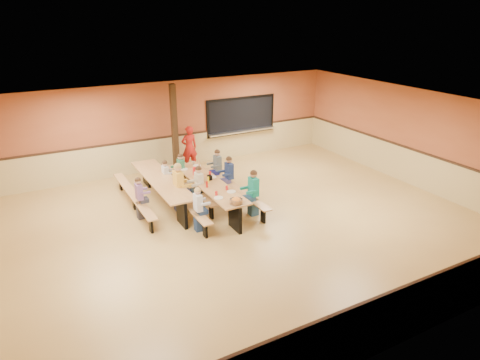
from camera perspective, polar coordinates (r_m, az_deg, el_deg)
ground at (r=11.18m, az=0.56°, el=-5.83°), size 12.00×12.00×0.00m
room_envelope at (r=10.88m, az=0.58°, el=-2.60°), size 12.04×10.04×3.02m
kitchen_pass_through at (r=15.94m, az=0.15°, el=8.36°), size 2.78×0.28×1.38m
structural_post at (r=14.34m, az=-8.71°, el=6.63°), size 0.18×0.18×3.00m
cafeteria_table_main at (r=11.94m, az=-4.13°, el=-1.24°), size 1.91×3.70×0.74m
cafeteria_table_second at (r=12.33m, az=-10.40°, el=-0.78°), size 1.91×3.70×0.74m
seated_child_white_left at (r=10.65m, az=-5.59°, el=-3.95°), size 0.34×0.28×1.15m
seated_adult_yellow at (r=11.75m, az=-8.17°, el=-1.00°), size 0.44×0.36×1.35m
seated_child_grey_left at (r=12.74m, az=-9.86°, el=0.14°), size 0.32×0.26×1.11m
seated_child_teal_right at (r=11.39m, az=1.80°, el=-1.77°), size 0.40×0.32×1.26m
seated_child_navy_right at (r=12.56m, az=-1.46°, el=0.42°), size 0.37×0.31×1.22m
seated_child_char_right at (r=13.22m, az=-3.01°, el=1.49°), size 0.37×0.30×1.21m
seated_child_purple_sec at (r=11.52m, az=-13.24°, el=-2.41°), size 0.34×0.28×1.14m
seated_child_green_sec at (r=13.09m, az=-7.84°, el=0.99°), size 0.35×0.28×1.16m
seated_child_tan_sec at (r=11.89m, az=-5.47°, el=-0.97°), size 0.37×0.30×1.21m
standing_woman at (r=14.86m, az=-6.77°, el=4.30°), size 0.57×0.38×1.53m
punch_pitcher at (r=12.38m, az=-5.98°, el=1.18°), size 0.16×0.16×0.22m
chip_bowl at (r=10.49m, az=-0.53°, el=-2.81°), size 0.32×0.32×0.15m
napkin_dispenser at (r=12.00m, az=-4.06°, el=0.33°), size 0.10×0.14×0.13m
condiment_mustard at (r=11.78m, az=-4.26°, el=0.02°), size 0.06×0.06×0.17m
condiment_ketchup at (r=11.48m, az=-4.44°, el=-0.58°), size 0.06×0.06×0.17m
table_paddle at (r=12.12m, az=-5.43°, el=0.86°), size 0.16×0.16×0.56m
place_settings at (r=11.83m, az=-4.16°, el=-0.04°), size 0.65×3.30×0.11m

